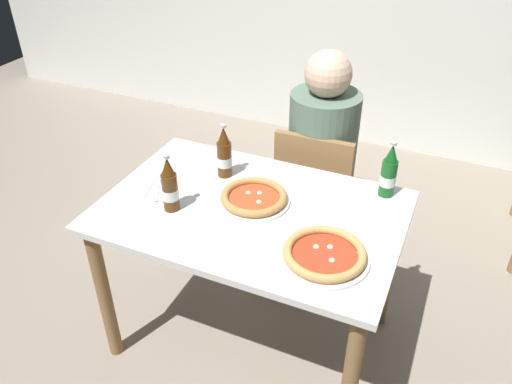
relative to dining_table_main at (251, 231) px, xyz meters
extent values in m
plane|color=gray|center=(0.00, 0.00, -0.64)|extent=(8.00, 8.00, 0.00)
cube|color=silver|center=(0.00, 0.00, 0.10)|extent=(1.20, 0.80, 0.03)
cylinder|color=olive|center=(-0.54, -0.34, -0.28)|extent=(0.06, 0.06, 0.72)
cylinder|color=olive|center=(0.54, -0.34, -0.28)|extent=(0.06, 0.06, 0.72)
cylinder|color=olive|center=(-0.54, 0.34, -0.28)|extent=(0.06, 0.06, 0.72)
cylinder|color=olive|center=(0.54, 0.34, -0.28)|extent=(0.06, 0.06, 0.72)
cube|color=olive|center=(0.09, 0.68, -0.21)|extent=(0.41, 0.41, 0.04)
cube|color=olive|center=(0.10, 0.50, 0.01)|extent=(0.38, 0.05, 0.40)
cylinder|color=olive|center=(0.26, 0.85, -0.43)|extent=(0.04, 0.04, 0.41)
cylinder|color=olive|center=(-0.08, 0.85, -0.43)|extent=(0.04, 0.04, 0.41)
cylinder|color=olive|center=(0.27, 0.51, -0.43)|extent=(0.04, 0.04, 0.41)
cylinder|color=olive|center=(-0.07, 0.51, -0.43)|extent=(0.04, 0.04, 0.41)
cube|color=#2D3342|center=(0.09, 0.66, -0.41)|extent=(0.32, 0.28, 0.45)
cylinder|color=slate|center=(0.09, 0.66, 0.09)|extent=(0.34, 0.34, 0.55)
sphere|color=beige|center=(0.09, 0.66, 0.46)|extent=(0.22, 0.22, 0.22)
cylinder|color=white|center=(0.36, -0.17, 0.12)|extent=(0.32, 0.32, 0.01)
cylinder|color=#BC381E|center=(0.36, -0.17, 0.13)|extent=(0.23, 0.23, 0.01)
torus|color=tan|center=(0.36, -0.17, 0.14)|extent=(0.30, 0.30, 0.03)
sphere|color=silver|center=(0.32, -0.15, 0.13)|extent=(0.02, 0.02, 0.02)
sphere|color=silver|center=(0.39, -0.19, 0.13)|extent=(0.02, 0.02, 0.02)
sphere|color=silver|center=(0.37, -0.13, 0.13)|extent=(0.02, 0.02, 0.02)
cylinder|color=white|center=(-0.01, 0.05, 0.12)|extent=(0.29, 0.29, 0.01)
cylinder|color=#CC4723|center=(-0.01, 0.05, 0.13)|extent=(0.21, 0.21, 0.01)
torus|color=#B78447|center=(-0.01, 0.05, 0.14)|extent=(0.27, 0.27, 0.03)
sphere|color=silver|center=(-0.04, 0.07, 0.13)|extent=(0.02, 0.02, 0.02)
sphere|color=silver|center=(0.02, 0.03, 0.13)|extent=(0.02, 0.02, 0.02)
sphere|color=silver|center=(0.00, 0.09, 0.13)|extent=(0.02, 0.02, 0.02)
cylinder|color=#14591E|center=(0.47, 0.32, 0.19)|extent=(0.06, 0.06, 0.16)
cone|color=#14591E|center=(0.47, 0.32, 0.31)|extent=(0.05, 0.05, 0.07)
cylinder|color=#B7B7BC|center=(0.47, 0.32, 0.36)|extent=(0.03, 0.03, 0.01)
cylinder|color=white|center=(0.47, 0.32, 0.19)|extent=(0.07, 0.07, 0.04)
cylinder|color=#512D0F|center=(-0.21, 0.19, 0.19)|extent=(0.06, 0.06, 0.16)
cone|color=#512D0F|center=(-0.21, 0.19, 0.31)|extent=(0.05, 0.05, 0.07)
cylinder|color=#B7B7BC|center=(-0.21, 0.19, 0.36)|extent=(0.03, 0.03, 0.01)
cylinder|color=white|center=(-0.21, 0.19, 0.19)|extent=(0.07, 0.07, 0.04)
cylinder|color=#512D0F|center=(-0.29, -0.13, 0.19)|extent=(0.06, 0.06, 0.16)
cone|color=#512D0F|center=(-0.29, -0.13, 0.31)|extent=(0.05, 0.05, 0.07)
cylinder|color=#B7B7BC|center=(-0.29, -0.13, 0.36)|extent=(0.03, 0.03, 0.01)
cylinder|color=white|center=(-0.29, -0.13, 0.19)|extent=(0.07, 0.07, 0.04)
cube|color=white|center=(-0.44, -0.04, 0.12)|extent=(0.23, 0.23, 0.00)
cube|color=silver|center=(-0.42, -0.04, 0.12)|extent=(0.10, 0.17, 0.00)
cube|color=silver|center=(-0.46, -0.04, 0.12)|extent=(0.05, 0.17, 0.00)
camera|label=1|loc=(0.69, -1.51, 1.31)|focal=35.84mm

